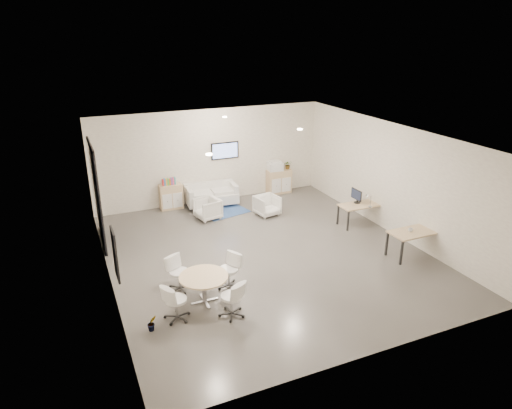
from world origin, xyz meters
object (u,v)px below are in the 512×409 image
object	(u,v)px
armchair_right	(267,205)
desk_front	(414,234)
sideboard_left	(171,197)
sideboard_right	(279,181)
round_table	(204,279)
loveseat	(211,195)
desk_rear	(360,206)
armchair_left	(208,208)

from	to	relation	value
armchair_right	desk_front	world-z (taller)	armchair_right
sideboard_left	sideboard_right	bearing A→B (deg)	-0.26
round_table	loveseat	bearing A→B (deg)	70.18
sideboard_left	desk_rear	size ratio (longest dim) A/B	0.66
sideboard_left	loveseat	distance (m)	1.36
sideboard_right	round_table	bearing A→B (deg)	-128.86
loveseat	round_table	xyz separation A→B (m)	(-2.03, -5.64, 0.21)
sideboard_right	desk_front	distance (m)	6.01
round_table	desk_rear	bearing A→B (deg)	21.39
armchair_right	desk_rear	xyz separation A→B (m)	(2.26, -1.83, 0.23)
armchair_right	desk_front	bearing A→B (deg)	-70.27
sideboard_right	armchair_left	xyz separation A→B (m)	(-3.16, -1.31, -0.07)
sideboard_right	desk_front	size ratio (longest dim) A/B	0.64
loveseat	round_table	world-z (taller)	loveseat
loveseat	desk_rear	size ratio (longest dim) A/B	1.39
loveseat	armchair_left	world-z (taller)	loveseat
desk_rear	loveseat	bearing A→B (deg)	137.79
sideboard_right	desk_front	world-z (taller)	sideboard_right
desk_front	armchair_right	bearing A→B (deg)	118.85
loveseat	armchair_right	distance (m)	2.10
sideboard_left	desk_rear	xyz separation A→B (m)	(4.97, -3.64, 0.17)
sideboard_right	armchair_left	size ratio (longest dim) A/B	1.20
sideboard_right	desk_front	bearing A→B (deg)	-79.97
sideboard_left	armchair_left	world-z (taller)	sideboard_left
armchair_right	desk_rear	bearing A→B (deg)	-48.87
desk_rear	desk_front	world-z (taller)	desk_front
sideboard_right	desk_rear	size ratio (longest dim) A/B	0.69
sideboard_left	armchair_left	size ratio (longest dim) A/B	1.15
loveseat	desk_front	world-z (taller)	loveseat
desk_front	round_table	world-z (taller)	desk_front
armchair_left	desk_front	size ratio (longest dim) A/B	0.53
desk_rear	round_table	distance (m)	6.09
sideboard_left	loveseat	bearing A→B (deg)	-9.15
loveseat	armchair_right	size ratio (longest dim) A/B	2.49
desk_rear	desk_front	bearing A→B (deg)	-86.89
loveseat	desk_front	bearing A→B (deg)	-53.28
loveseat	desk_rear	xyz separation A→B (m)	(3.63, -3.42, 0.24)
loveseat	armchair_right	bearing A→B (deg)	-45.52
loveseat	armchair_left	size ratio (longest dim) A/B	2.43
desk_rear	desk_front	size ratio (longest dim) A/B	0.93
armchair_right	sideboard_right	bearing A→B (deg)	44.08
desk_front	desk_rear	bearing A→B (deg)	91.29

